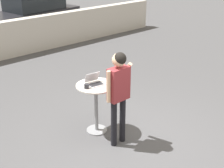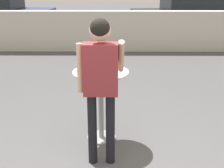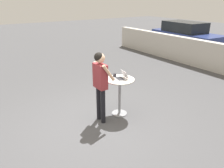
{
  "view_description": "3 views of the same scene",
  "coord_description": "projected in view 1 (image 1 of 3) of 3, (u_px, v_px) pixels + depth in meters",
  "views": [
    {
      "loc": [
        -3.52,
        -3.39,
        3.37
      ],
      "look_at": [
        -0.04,
        0.41,
        1.12
      ],
      "focal_mm": 50.0,
      "sensor_mm": 36.0,
      "label": 1
    },
    {
      "loc": [
        0.06,
        -3.19,
        2.21
      ],
      "look_at": [
        0.04,
        0.37,
        0.97
      ],
      "focal_mm": 50.0,
      "sensor_mm": 36.0,
      "label": 2
    },
    {
      "loc": [
        4.11,
        -2.3,
        2.94
      ],
      "look_at": [
        -0.05,
        0.49,
        0.95
      ],
      "focal_mm": 35.0,
      "sensor_mm": 36.0,
      "label": 3
    }
  ],
  "objects": [
    {
      "name": "parked_car_further_down",
      "position": [
        33.0,
        14.0,
        12.9
      ],
      "size": [
        4.18,
        2.16,
        1.7
      ],
      "color": "black",
      "rests_on": "ground_plane"
    },
    {
      "name": "cafe_table",
      "position": [
        96.0,
        99.0,
        5.99
      ],
      "size": [
        0.75,
        0.75,
        1.0
      ],
      "color": "gray",
      "rests_on": "ground_plane"
    },
    {
      "name": "ground_plane",
      "position": [
        128.0,
        145.0,
        5.82
      ],
      "size": [
        50.0,
        50.0,
        0.0
      ],
      "primitive_type": "plane",
      "color": "#4C4C4F"
    },
    {
      "name": "laptop",
      "position": [
        94.0,
        82.0,
        5.89
      ],
      "size": [
        0.34,
        0.34,
        0.21
      ],
      "color": "#B7BABF",
      "rests_on": "cafe_table"
    },
    {
      "name": "coffee_mug",
      "position": [
        87.0,
        86.0,
        5.71
      ],
      "size": [
        0.12,
        0.09,
        0.08
      ],
      "color": "#232328",
      "rests_on": "cafe_table"
    },
    {
      "name": "standing_person",
      "position": [
        119.0,
        87.0,
        5.43
      ],
      "size": [
        0.54,
        0.39,
        1.79
      ],
      "color": "black",
      "rests_on": "ground_plane"
    }
  ]
}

